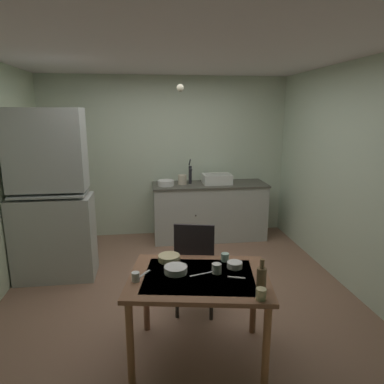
% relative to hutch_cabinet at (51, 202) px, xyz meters
% --- Properties ---
extents(ground_plane, '(4.89, 4.89, 0.00)m').
position_rel_hutch_cabinet_xyz_m(ground_plane, '(1.46, -0.47, -0.96)').
color(ground_plane, '#8A654F').
extents(wall_back, '(3.99, 0.10, 2.56)m').
position_rel_hutch_cabinet_xyz_m(wall_back, '(1.46, 1.47, 0.32)').
color(wall_back, beige).
rests_on(wall_back, ground).
extents(wall_right, '(0.10, 3.89, 2.56)m').
position_rel_hutch_cabinet_xyz_m(wall_right, '(3.46, -0.47, 0.32)').
color(wall_right, beige).
rests_on(wall_right, ground).
extents(ceiling_slab, '(3.99, 3.89, 0.10)m').
position_rel_hutch_cabinet_xyz_m(ceiling_slab, '(1.46, -0.47, 1.65)').
color(ceiling_slab, silver).
extents(hutch_cabinet, '(0.93, 0.47, 2.05)m').
position_rel_hutch_cabinet_xyz_m(hutch_cabinet, '(0.00, 0.00, 0.00)').
color(hutch_cabinet, '#AEB1A8').
rests_on(hutch_cabinet, ground).
extents(counter_cabinet, '(1.80, 0.64, 0.90)m').
position_rel_hutch_cabinet_xyz_m(counter_cabinet, '(2.11, 1.10, -0.51)').
color(counter_cabinet, '#AEB1A8').
rests_on(counter_cabinet, ground).
extents(sink_basin, '(0.44, 0.34, 0.15)m').
position_rel_hutch_cabinet_xyz_m(sink_basin, '(2.23, 1.10, 0.01)').
color(sink_basin, white).
rests_on(sink_basin, counter_cabinet).
extents(hand_pump, '(0.05, 0.27, 0.39)m').
position_rel_hutch_cabinet_xyz_m(hand_pump, '(1.81, 1.15, 0.11)').
color(hand_pump, '#232328').
rests_on(hand_pump, counter_cabinet).
extents(mixing_bowl_counter, '(0.25, 0.25, 0.08)m').
position_rel_hutch_cabinet_xyz_m(mixing_bowl_counter, '(1.42, 1.05, -0.02)').
color(mixing_bowl_counter, white).
rests_on(mixing_bowl_counter, counter_cabinet).
extents(stoneware_crock, '(0.13, 0.13, 0.15)m').
position_rel_hutch_cabinet_xyz_m(stoneware_crock, '(1.68, 1.12, 0.01)').
color(stoneware_crock, beige).
rests_on(stoneware_crock, counter_cabinet).
extents(dining_table, '(1.23, 0.97, 0.73)m').
position_rel_hutch_cabinet_xyz_m(dining_table, '(1.53, -1.64, -0.32)').
color(dining_table, '#8B5B3E').
rests_on(dining_table, ground).
extents(chair_far_side, '(0.48, 0.48, 0.98)m').
position_rel_hutch_cabinet_xyz_m(chair_far_side, '(1.58, -1.01, -0.44)').
color(chair_far_side, '#2A2520').
rests_on(chair_far_side, ground).
extents(serving_bowl_wide, '(0.13, 0.13, 0.05)m').
position_rel_hutch_cabinet_xyz_m(serving_bowl_wide, '(1.84, -1.53, -0.20)').
color(serving_bowl_wide, white).
rests_on(serving_bowl_wide, dining_table).
extents(soup_bowl_small, '(0.19, 0.19, 0.05)m').
position_rel_hutch_cabinet_xyz_m(soup_bowl_small, '(1.31, -1.32, -0.20)').
color(soup_bowl_small, beige).
rests_on(soup_bowl_small, dining_table).
extents(sauce_dish, '(0.19, 0.19, 0.05)m').
position_rel_hutch_cabinet_xyz_m(sauce_dish, '(1.35, -1.56, -0.20)').
color(sauce_dish, white).
rests_on(sauce_dish, dining_table).
extents(mug_tall, '(0.07, 0.07, 0.07)m').
position_rel_hutch_cabinet_xyz_m(mug_tall, '(1.79, -1.39, -0.19)').
color(mug_tall, '#ADD1C1').
rests_on(mug_tall, dining_table).
extents(teacup_mint, '(0.08, 0.08, 0.08)m').
position_rel_hutch_cabinet_xyz_m(teacup_mint, '(1.67, -1.61, -0.19)').
color(teacup_mint, white).
rests_on(teacup_mint, dining_table).
extents(teacup_cream, '(0.06, 0.06, 0.07)m').
position_rel_hutch_cabinet_xyz_m(teacup_cream, '(1.03, -1.66, -0.19)').
color(teacup_cream, white).
rests_on(teacup_cream, dining_table).
extents(mug_dark, '(0.07, 0.07, 0.08)m').
position_rel_hutch_cabinet_xyz_m(mug_dark, '(1.90, -2.04, -0.19)').
color(mug_dark, beige).
rests_on(mug_dark, dining_table).
extents(glass_bottle, '(0.07, 0.07, 0.24)m').
position_rel_hutch_cabinet_xyz_m(glass_bottle, '(1.95, -1.90, -0.14)').
color(glass_bottle, olive).
rests_on(glass_bottle, dining_table).
extents(table_knife, '(0.20, 0.07, 0.00)m').
position_rel_hutch_cabinet_xyz_m(table_knife, '(1.55, -1.62, -0.22)').
color(table_knife, silver).
rests_on(table_knife, dining_table).
extents(teaspoon_near_bowl, '(0.14, 0.06, 0.00)m').
position_rel_hutch_cabinet_xyz_m(teaspoon_near_bowl, '(1.81, -1.71, -0.22)').
color(teaspoon_near_bowl, beige).
rests_on(teaspoon_near_bowl, dining_table).
extents(teaspoon_by_cup, '(0.10, 0.13, 0.00)m').
position_rel_hutch_cabinet_xyz_m(teaspoon_by_cup, '(1.10, -1.55, -0.22)').
color(teaspoon_by_cup, beige).
rests_on(teaspoon_by_cup, dining_table).
extents(pendant_bulb, '(0.08, 0.08, 0.08)m').
position_rel_hutch_cabinet_xyz_m(pendant_bulb, '(1.53, -0.20, 1.30)').
color(pendant_bulb, '#F9EFCC').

